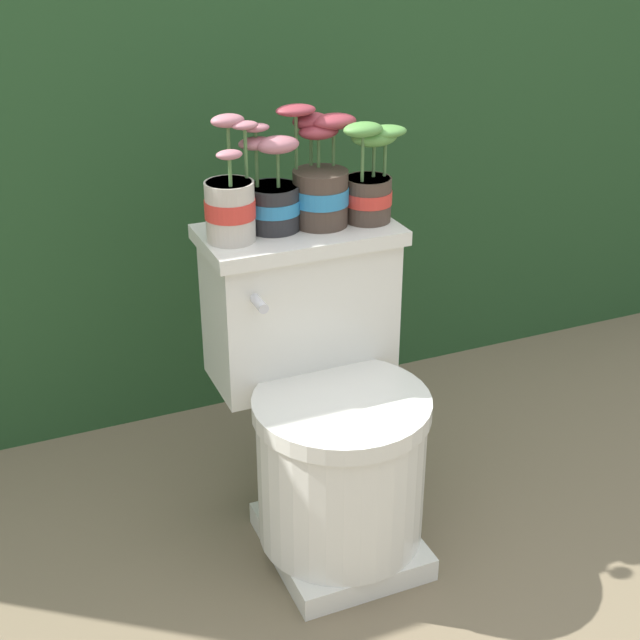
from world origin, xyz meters
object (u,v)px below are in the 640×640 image
object	(u,v)px
toilet	(325,411)
potted_plant_midright	(370,178)
potted_plant_midleft	(272,195)
potted_plant_left	(230,202)
potted_plant_middle	(320,179)

from	to	relation	value
toilet	potted_plant_midright	world-z (taller)	potted_plant_midright
potted_plant_midleft	toilet	bearing A→B (deg)	-71.98
potted_plant_left	potted_plant_middle	size ratio (longest dim) A/B	0.99
potted_plant_left	potted_plant_midright	distance (m)	0.30
toilet	potted_plant_midleft	world-z (taller)	potted_plant_midleft
potted_plant_left	potted_plant_midleft	bearing A→B (deg)	14.95
potted_plant_midleft	potted_plant_midright	world-z (taller)	potted_plant_midleft
potted_plant_left	potted_plant_midright	world-z (taller)	potted_plant_left
potted_plant_left	potted_plant_middle	world-z (taller)	potted_plant_middle
toilet	potted_plant_midleft	bearing A→B (deg)	108.02
toilet	potted_plant_left	distance (m)	0.48
toilet	potted_plant_left	bearing A→B (deg)	138.74
potted_plant_left	potted_plant_middle	distance (m)	0.20
potted_plant_middle	potted_plant_midright	world-z (taller)	potted_plant_middle
potted_plant_left	toilet	bearing A→B (deg)	-41.26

